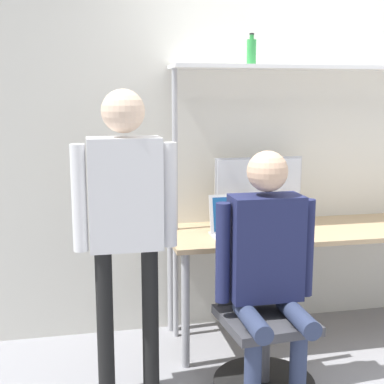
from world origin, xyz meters
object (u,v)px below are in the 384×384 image
at_px(cell_phone, 280,234).
at_px(person_seated, 268,256).
at_px(person_standing, 125,206).
at_px(laptop, 239,224).
at_px(office_chair, 262,342).
at_px(monitor, 259,187).
at_px(bottle_green, 251,52).

bearing_deg(cell_phone, person_seated, -117.49).
bearing_deg(person_standing, laptop, 28.83).
relative_size(laptop, office_chair, 0.40).
bearing_deg(cell_phone, monitor, 101.01).
bearing_deg(person_seated, monitor, 75.03).
bearing_deg(person_seated, person_standing, 168.15).
distance_m(cell_phone, person_standing, 1.09).
xyz_separation_m(monitor, person_seated, (-0.21, -0.77, -0.23)).
distance_m(monitor, cell_phone, 0.38).
relative_size(cell_phone, person_seated, 0.11).
xyz_separation_m(monitor, cell_phone, (0.05, -0.27, -0.26)).
distance_m(laptop, person_seated, 0.56).
height_order(cell_phone, office_chair, office_chair).
height_order(laptop, cell_phone, laptop).
relative_size(cell_phone, person_standing, 0.09).
bearing_deg(monitor, bottle_green, 174.69).
bearing_deg(bottle_green, person_standing, -144.41).
xyz_separation_m(laptop, cell_phone, (0.25, -0.06, -0.06)).
relative_size(office_chair, person_standing, 0.54).
height_order(cell_phone, person_seated, person_seated).
bearing_deg(bottle_green, person_seated, -100.19).
xyz_separation_m(laptop, person_seated, (-0.01, -0.56, -0.04)).
xyz_separation_m(office_chair, person_seated, (0.00, -0.05, 0.51)).
xyz_separation_m(monitor, office_chair, (-0.21, -0.72, -0.74)).
bearing_deg(cell_phone, bottle_green, 113.22).
relative_size(office_chair, person_seated, 0.67).
relative_size(monitor, office_chair, 0.67).
relative_size(person_standing, bottle_green, 8.35).
bearing_deg(laptop, bottle_green, 58.85).
bearing_deg(bottle_green, monitor, -5.31).
relative_size(monitor, laptop, 1.69).
bearing_deg(monitor, person_standing, -146.64).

